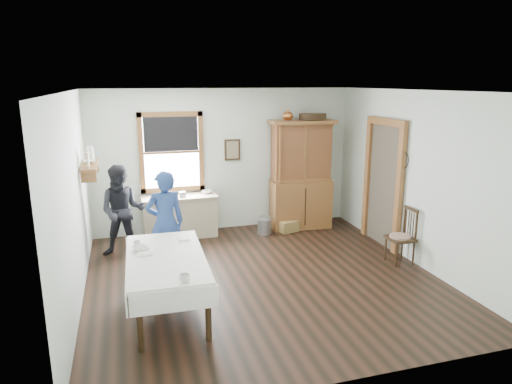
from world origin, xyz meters
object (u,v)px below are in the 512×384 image
dining_table (167,284)px  woman_blue (165,227)px  work_counter (180,216)px  wicker_basket (288,226)px  china_hutch (301,175)px  pail (265,226)px  spindle_chair (400,236)px  figure_dark (123,214)px

dining_table → woman_blue: 1.28m
work_counter → wicker_basket: work_counter is taller
dining_table → wicker_basket: 3.60m
china_hutch → pail: bearing=-161.3°
work_counter → dining_table: bearing=-101.4°
wicker_basket → woman_blue: 2.83m
china_hutch → woman_blue: 3.17m
china_hutch → wicker_basket: (-0.33, -0.21, -0.95)m
china_hutch → spindle_chair: china_hutch is taller
work_counter → china_hutch: size_ratio=0.65×
wicker_basket → woman_blue: size_ratio=0.25×
spindle_chair → wicker_basket: bearing=120.2°
wicker_basket → dining_table: bearing=-135.0°
dining_table → wicker_basket: size_ratio=5.05×
woman_blue → figure_dark: 1.11m
china_hutch → pail: 1.24m
china_hutch → figure_dark: (-3.37, -0.60, -0.35)m
dining_table → spindle_chair: size_ratio=2.04×
dining_table → pail: (2.06, 2.53, -0.23)m
dining_table → work_counter: bearing=79.7°
china_hutch → wicker_basket: 1.03m
china_hutch → woman_blue: (-2.76, -1.52, -0.33)m
china_hutch → pail: (-0.81, -0.22, -0.91)m
spindle_chair → wicker_basket: (-1.16, 1.97, -0.34)m
china_hutch → wicker_basket: china_hutch is taller
dining_table → figure_dark: figure_dark is taller
pail → figure_dark: (-2.56, -0.38, 0.56)m
spindle_chair → figure_dark: (-4.19, 1.59, 0.25)m
work_counter → spindle_chair: (3.18, -2.25, 0.06)m
woman_blue → figure_dark: woman_blue is taller
dining_table → spindle_chair: bearing=8.6°
work_counter → dining_table: work_counter is taller
figure_dark → pail: bearing=17.3°
china_hutch → figure_dark: size_ratio=1.50×
dining_table → figure_dark: size_ratio=1.31×
dining_table → woman_blue: bearing=84.8°
spindle_chair → figure_dark: bearing=159.0°
china_hutch → woman_blue: bearing=-147.4°
china_hutch → spindle_chair: (0.83, -2.19, -0.60)m
work_counter → spindle_chair: size_ratio=1.51×
figure_dark → dining_table: bearing=-68.3°
pail → wicker_basket: bearing=0.5°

